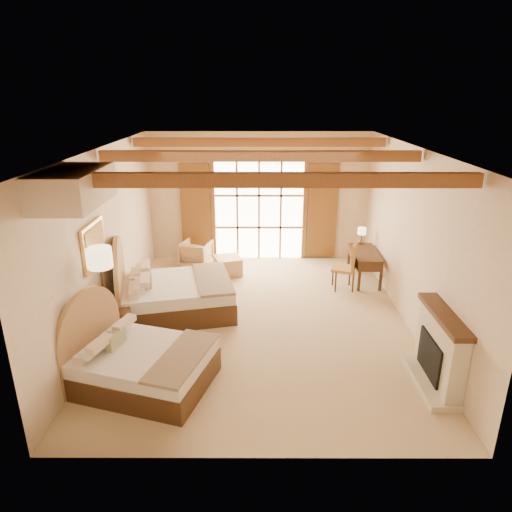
{
  "coord_description": "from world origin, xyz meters",
  "views": [
    {
      "loc": [
        -0.05,
        -7.78,
        4.11
      ],
      "look_at": [
        -0.07,
        0.2,
        1.22
      ],
      "focal_mm": 32.0,
      "sensor_mm": 36.0,
      "label": 1
    }
  ],
  "objects_px": {
    "bed_far": "(168,292)",
    "nightstand": "(117,325)",
    "desk": "(364,265)",
    "armchair": "(196,254)",
    "bed_near": "(134,362)"
  },
  "relations": [
    {
      "from": "bed_far",
      "to": "nightstand",
      "type": "relative_size",
      "value": 4.19
    },
    {
      "from": "bed_far",
      "to": "desk",
      "type": "xyz_separation_m",
      "value": [
        4.18,
        1.64,
        -0.05
      ]
    },
    {
      "from": "armchair",
      "to": "desk",
      "type": "bearing_deg",
      "value": -177.65
    },
    {
      "from": "desk",
      "to": "bed_far",
      "type": "bearing_deg",
      "value": -157.33
    },
    {
      "from": "armchair",
      "to": "nightstand",
      "type": "bearing_deg",
      "value": 90.95
    },
    {
      "from": "armchair",
      "to": "desk",
      "type": "height_order",
      "value": "desk"
    },
    {
      "from": "bed_far",
      "to": "nightstand",
      "type": "distance_m",
      "value": 1.27
    },
    {
      "from": "nightstand",
      "to": "desk",
      "type": "distance_m",
      "value": 5.57
    },
    {
      "from": "bed_near",
      "to": "desk",
      "type": "height_order",
      "value": "bed_near"
    },
    {
      "from": "bed_far",
      "to": "nightstand",
      "type": "bearing_deg",
      "value": -135.78
    },
    {
      "from": "bed_near",
      "to": "desk",
      "type": "xyz_separation_m",
      "value": [
        4.24,
        3.97,
        0.0
      ]
    },
    {
      "from": "bed_near",
      "to": "bed_far",
      "type": "height_order",
      "value": "bed_far"
    },
    {
      "from": "bed_near",
      "to": "desk",
      "type": "distance_m",
      "value": 5.81
    },
    {
      "from": "desk",
      "to": "nightstand",
      "type": "bearing_deg",
      "value": -149.76
    },
    {
      "from": "nightstand",
      "to": "desk",
      "type": "bearing_deg",
      "value": 9.34
    }
  ]
}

